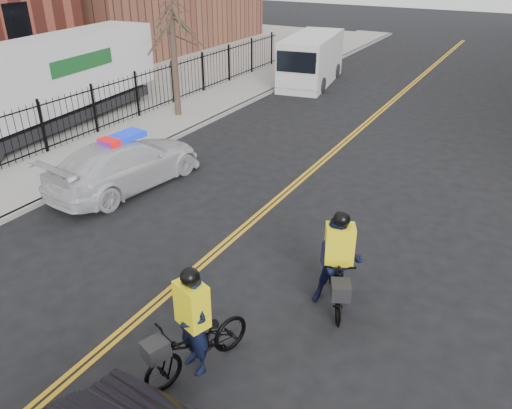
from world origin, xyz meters
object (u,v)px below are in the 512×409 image
object	(u,v)px
police_cruiser	(126,163)
cyclist_far	(337,269)
cargo_van	(311,61)
semi_trailer	(47,80)
cyclist_near	(194,335)

from	to	relation	value
police_cruiser	cyclist_far	size ratio (longest dim) A/B	2.45
cargo_van	semi_trailer	xyz separation A→B (m)	(-6.12, -12.36, 0.78)
cyclist_near	cyclist_far	size ratio (longest dim) A/B	1.04
cargo_van	cyclist_near	xyz separation A→B (m)	(6.86, -20.39, -0.50)
cargo_van	police_cruiser	bearing A→B (deg)	-97.75
police_cruiser	cargo_van	distance (m)	15.12
police_cruiser	cargo_van	world-z (taller)	cargo_van
semi_trailer	cyclist_near	distance (m)	15.32
cyclist_far	cargo_van	bearing A→B (deg)	89.98
cargo_van	cyclist_far	bearing A→B (deg)	-73.64
cargo_van	semi_trailer	world-z (taller)	semi_trailer
cargo_van	cyclist_near	distance (m)	21.51
police_cruiser	cyclist_near	bearing A→B (deg)	146.57
cargo_van	cyclist_far	world-z (taller)	cargo_van
cyclist_far	semi_trailer	bearing A→B (deg)	135.11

